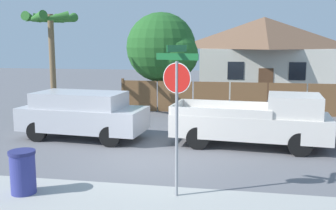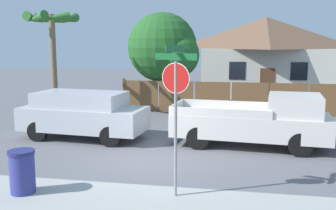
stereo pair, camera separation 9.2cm
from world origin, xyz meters
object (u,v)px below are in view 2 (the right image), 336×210
object	(u,v)px
palm_tree	(52,27)
trash_bin	(22,172)
orange_pickup	(257,121)
house	(265,54)
red_suv	(83,113)
oak_tree	(165,49)
stop_sign	(176,94)

from	to	relation	value
palm_tree	trash_bin	bearing A→B (deg)	-67.83
palm_tree	orange_pickup	bearing A→B (deg)	-24.03
house	trash_bin	xyz separation A→B (m)	(-6.66, -20.30, -2.24)
palm_tree	red_suv	world-z (taller)	palm_tree
oak_tree	red_suv	bearing A→B (deg)	-103.29
red_suv	trash_bin	size ratio (longest dim) A/B	4.58
house	orange_pickup	xyz separation A→B (m)	(-1.01, -14.93, -1.87)
red_suv	oak_tree	bearing A→B (deg)	81.75
house	red_suv	distance (m)	16.72
trash_bin	orange_pickup	bearing A→B (deg)	43.55
house	orange_pickup	bearing A→B (deg)	-93.87
oak_tree	red_suv	world-z (taller)	oak_tree
house	trash_bin	bearing A→B (deg)	-108.17
house	palm_tree	distance (m)	15.10
orange_pickup	palm_tree	bearing A→B (deg)	161.01
oak_tree	orange_pickup	distance (m)	8.97
oak_tree	trash_bin	world-z (taller)	oak_tree
orange_pickup	stop_sign	bearing A→B (deg)	-107.59
palm_tree	red_suv	distance (m)	6.29
oak_tree	stop_sign	distance (m)	12.51
orange_pickup	house	bearing A→B (deg)	91.17
stop_sign	trash_bin	distance (m)	4.10
red_suv	trash_bin	xyz separation A→B (m)	(0.71, -5.40, -0.43)
oak_tree	stop_sign	world-z (taller)	oak_tree
stop_sign	trash_bin	bearing A→B (deg)	-154.39
oak_tree	red_suv	size ratio (longest dim) A/B	1.08
house	trash_bin	size ratio (longest dim) A/B	8.55
house	oak_tree	distance (m)	9.48
oak_tree	red_suv	xyz separation A→B (m)	(-1.72, -7.30, -2.27)
house	orange_pickup	world-z (taller)	house
orange_pickup	stop_sign	size ratio (longest dim) A/B	1.55
house	palm_tree	world-z (taller)	house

